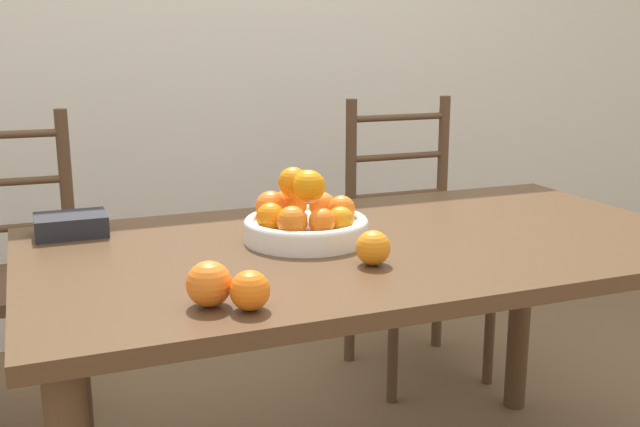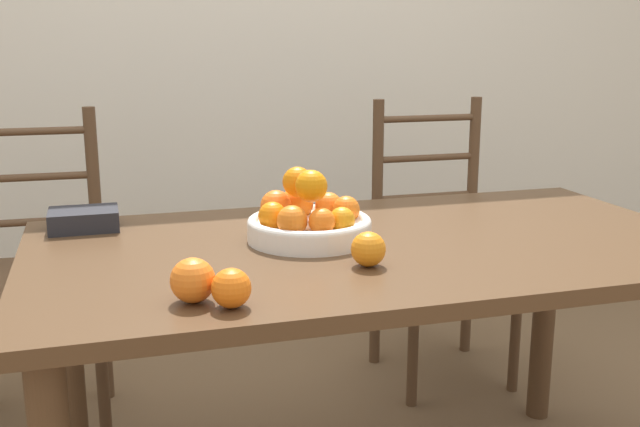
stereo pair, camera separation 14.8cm
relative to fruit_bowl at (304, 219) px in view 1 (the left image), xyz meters
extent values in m
cube|color=silver|center=(0.15, 1.44, 0.51)|extent=(8.00, 0.06, 2.60)
cube|color=#4C331E|center=(0.15, -0.06, -0.07)|extent=(1.59, 0.87, 0.03)
cylinder|color=#4C331E|center=(-0.57, 0.30, -0.44)|extent=(0.07, 0.07, 0.70)
cylinder|color=#4C331E|center=(0.86, 0.30, -0.44)|extent=(0.07, 0.07, 0.70)
cylinder|color=white|center=(0.00, 0.00, -0.03)|extent=(0.29, 0.29, 0.04)
torus|color=white|center=(0.00, 0.00, -0.01)|extent=(0.29, 0.29, 0.02)
sphere|color=orange|center=(0.09, 0.00, 0.01)|extent=(0.07, 0.07, 0.07)
sphere|color=orange|center=(0.07, 0.06, 0.01)|extent=(0.07, 0.07, 0.07)
sphere|color=orange|center=(0.00, 0.09, 0.02)|extent=(0.08, 0.08, 0.08)
sphere|color=orange|center=(-0.06, 0.06, 0.02)|extent=(0.08, 0.08, 0.08)
sphere|color=orange|center=(-0.09, -0.02, 0.02)|extent=(0.07, 0.07, 0.07)
sphere|color=orange|center=(-0.06, -0.07, 0.02)|extent=(0.07, 0.07, 0.07)
sphere|color=orange|center=(0.01, -0.10, 0.01)|extent=(0.06, 0.06, 0.06)
sphere|color=orange|center=(0.06, -0.08, 0.01)|extent=(0.06, 0.06, 0.06)
sphere|color=orange|center=(0.00, 0.00, 0.08)|extent=(0.07, 0.07, 0.07)
sphere|color=orange|center=(-0.02, 0.03, 0.08)|extent=(0.07, 0.07, 0.07)
sphere|color=orange|center=(0.00, -0.04, 0.08)|extent=(0.07, 0.07, 0.07)
sphere|color=orange|center=(-0.25, -0.40, -0.02)|extent=(0.07, 0.07, 0.07)
sphere|color=orange|center=(0.06, -0.23, -0.02)|extent=(0.07, 0.07, 0.07)
sphere|color=orange|center=(-0.31, -0.35, -0.01)|extent=(0.08, 0.08, 0.08)
cylinder|color=#513823|center=(-0.49, 0.47, -0.55)|extent=(0.04, 0.04, 0.48)
cylinder|color=#513823|center=(-0.48, 0.83, -0.30)|extent=(0.04, 0.04, 0.99)
cube|color=#513823|center=(-0.68, 0.66, -0.30)|extent=(0.43, 0.41, 0.04)
cylinder|color=#513823|center=(-0.67, 0.84, -0.16)|extent=(0.38, 0.04, 0.02)
cylinder|color=#513823|center=(-0.67, 0.84, -0.02)|extent=(0.38, 0.04, 0.02)
cylinder|color=#513823|center=(0.49, 0.48, -0.55)|extent=(0.04, 0.04, 0.48)
cylinder|color=#513823|center=(0.87, 0.47, -0.55)|extent=(0.04, 0.04, 0.48)
cylinder|color=#513823|center=(0.49, 0.84, -0.30)|extent=(0.04, 0.04, 0.99)
cylinder|color=#513823|center=(0.87, 0.83, -0.30)|extent=(0.04, 0.04, 0.99)
cube|color=#513823|center=(0.68, 0.66, -0.30)|extent=(0.42, 0.40, 0.04)
cylinder|color=#513823|center=(0.68, 0.84, -0.16)|extent=(0.38, 0.03, 0.02)
cylinder|color=#513823|center=(0.68, 0.84, -0.02)|extent=(0.38, 0.03, 0.02)
cylinder|color=#513823|center=(0.68, 0.84, 0.13)|extent=(0.38, 0.03, 0.02)
cube|color=#232328|center=(-0.51, 0.25, -0.03)|extent=(0.17, 0.13, 0.05)
camera|label=1|loc=(-0.60, -1.59, 0.41)|focal=42.00mm
camera|label=2|loc=(-0.46, -1.64, 0.41)|focal=42.00mm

